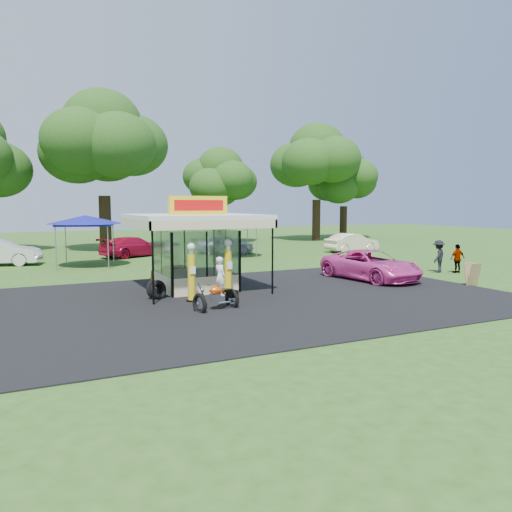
% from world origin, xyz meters
% --- Properties ---
extents(ground, '(120.00, 120.00, 0.00)m').
position_xyz_m(ground, '(0.00, 0.00, 0.00)').
color(ground, '#294C18').
rests_on(ground, ground).
extents(asphalt_apron, '(20.00, 14.00, 0.04)m').
position_xyz_m(asphalt_apron, '(0.00, 2.00, 0.02)').
color(asphalt_apron, black).
rests_on(asphalt_apron, ground).
extents(gas_station_kiosk, '(5.40, 5.40, 4.18)m').
position_xyz_m(gas_station_kiosk, '(-2.00, 4.99, 1.78)').
color(gas_station_kiosk, white).
rests_on(gas_station_kiosk, ground).
extents(gas_pump_left, '(0.43, 0.43, 2.32)m').
position_xyz_m(gas_pump_left, '(-3.04, 2.43, 1.11)').
color(gas_pump_left, black).
rests_on(gas_pump_left, ground).
extents(gas_pump_right, '(0.45, 0.45, 2.40)m').
position_xyz_m(gas_pump_right, '(-1.30, 2.89, 1.15)').
color(gas_pump_right, black).
rests_on(gas_pump_right, ground).
extents(motorcycle, '(1.77, 1.15, 2.01)m').
position_xyz_m(motorcycle, '(-2.62, 0.62, 0.78)').
color(motorcycle, black).
rests_on(motorcycle, ground).
extents(spare_tires, '(1.02, 0.89, 0.82)m').
position_xyz_m(spare_tires, '(-4.15, 3.57, 0.40)').
color(spare_tires, black).
rests_on(spare_tires, ground).
extents(a_frame_sign, '(0.62, 0.56, 1.10)m').
position_xyz_m(a_frame_sign, '(10.05, 0.35, 0.56)').
color(a_frame_sign, '#593819').
rests_on(a_frame_sign, ground).
extents(kiosk_car, '(2.82, 1.13, 0.96)m').
position_xyz_m(kiosk_car, '(-2.00, 7.20, 0.48)').
color(kiosk_car, yellow).
rests_on(kiosk_car, ground).
extents(pink_sedan, '(3.10, 5.70, 1.52)m').
position_xyz_m(pink_sedan, '(6.94, 3.89, 0.76)').
color(pink_sedan, '#E73EA1').
rests_on(pink_sedan, ground).
extents(spectator_east_a, '(1.36, 1.16, 1.83)m').
position_xyz_m(spectator_east_a, '(12.22, 4.53, 0.91)').
color(spectator_east_a, black).
rests_on(spectator_east_a, ground).
extents(spectator_east_b, '(0.98, 0.48, 1.62)m').
position_xyz_m(spectator_east_b, '(13.01, 3.90, 0.81)').
color(spectator_east_b, gray).
rests_on(spectator_east_b, ground).
extents(bg_car_b, '(5.50, 4.10, 1.48)m').
position_xyz_m(bg_car_b, '(-1.38, 20.59, 0.74)').
color(bg_car_b, '#AB0D2C').
rests_on(bg_car_b, ground).
extents(bg_car_c, '(4.76, 3.75, 1.52)m').
position_xyz_m(bg_car_c, '(5.59, 19.80, 0.76)').
color(bg_car_c, silver).
rests_on(bg_car_c, ground).
extents(bg_car_e, '(4.63, 1.88, 1.50)m').
position_xyz_m(bg_car_e, '(15.35, 16.68, 0.75)').
color(bg_car_e, beige).
rests_on(bg_car_e, ground).
extents(tent_west, '(4.52, 4.52, 3.16)m').
position_xyz_m(tent_west, '(-5.22, 16.10, 2.86)').
color(tent_west, gray).
rests_on(tent_west, ground).
extents(tent_east, '(3.98, 3.98, 2.78)m').
position_xyz_m(tent_east, '(5.31, 17.32, 2.52)').
color(tent_east, gray).
rests_on(tent_east, ground).
extents(oak_far_c, '(10.87, 10.87, 12.81)m').
position_xyz_m(oak_far_c, '(-2.34, 26.52, 8.13)').
color(oak_far_c, black).
rests_on(oak_far_c, ground).
extents(oak_far_d, '(7.77, 7.77, 9.25)m').
position_xyz_m(oak_far_d, '(9.50, 30.42, 5.89)').
color(oak_far_d, black).
rests_on(oak_far_d, ground).
extents(oak_far_e, '(10.06, 10.06, 11.97)m').
position_xyz_m(oak_far_e, '(19.64, 28.62, 7.64)').
color(oak_far_e, black).
rests_on(oak_far_e, ground).
extents(oak_far_f, '(8.17, 8.17, 9.84)m').
position_xyz_m(oak_far_f, '(24.31, 30.26, 6.32)').
color(oak_far_f, black).
rests_on(oak_far_f, ground).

